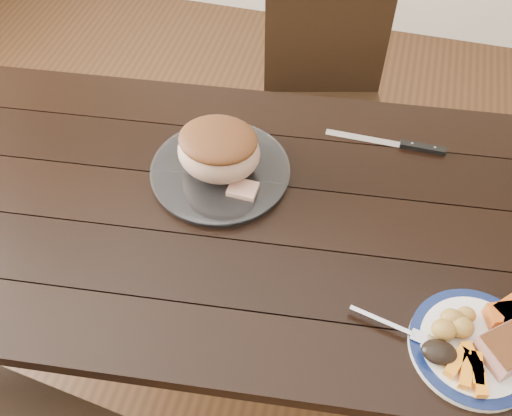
% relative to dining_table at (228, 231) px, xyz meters
% --- Properties ---
extents(ground, '(4.00, 4.00, 0.00)m').
position_rel_dining_table_xyz_m(ground, '(-0.00, 0.00, -0.66)').
color(ground, '#472B16').
rests_on(ground, ground).
extents(dining_table, '(1.69, 1.07, 0.75)m').
position_rel_dining_table_xyz_m(dining_table, '(0.00, 0.00, 0.00)').
color(dining_table, black).
rests_on(dining_table, ground).
extents(chair_far, '(0.52, 0.52, 0.93)m').
position_rel_dining_table_xyz_m(chair_far, '(0.13, 0.74, -0.13)').
color(chair_far, black).
rests_on(chair_far, ground).
extents(dinner_plate, '(0.26, 0.26, 0.02)m').
position_rel_dining_table_xyz_m(dinner_plate, '(0.59, -0.23, 0.10)').
color(dinner_plate, white).
rests_on(dinner_plate, dining_table).
extents(plate_rim, '(0.26, 0.26, 0.02)m').
position_rel_dining_table_xyz_m(plate_rim, '(0.59, -0.23, 0.11)').
color(plate_rim, '#0E1A48').
rests_on(plate_rim, dinner_plate).
extents(serving_platter, '(0.35, 0.35, 0.02)m').
position_rel_dining_table_xyz_m(serving_platter, '(-0.05, 0.10, 0.10)').
color(serving_platter, white).
rests_on(serving_platter, dining_table).
extents(pork_slice, '(0.14, 0.13, 0.05)m').
position_rel_dining_table_xyz_m(pork_slice, '(0.65, -0.23, 0.14)').
color(pork_slice, tan).
rests_on(pork_slice, dinner_plate).
extents(roasted_potatoes, '(0.09, 0.09, 0.04)m').
position_rel_dining_table_xyz_m(roasted_potatoes, '(0.54, -0.20, 0.13)').
color(roasted_potatoes, gold).
rests_on(roasted_potatoes, dinner_plate).
extents(carrot_batons, '(0.08, 0.11, 0.02)m').
position_rel_dining_table_xyz_m(carrot_batons, '(0.58, -0.28, 0.12)').
color(carrot_batons, orange).
rests_on(carrot_batons, dinner_plate).
extents(pumpkin_wedges, '(0.10, 0.09, 0.04)m').
position_rel_dining_table_xyz_m(pumpkin_wedges, '(0.65, -0.16, 0.13)').
color(pumpkin_wedges, orange).
rests_on(pumpkin_wedges, dinner_plate).
extents(dark_mushroom, '(0.07, 0.05, 0.03)m').
position_rel_dining_table_xyz_m(dark_mushroom, '(0.52, -0.27, 0.13)').
color(dark_mushroom, black).
rests_on(dark_mushroom, dinner_plate).
extents(fork, '(0.18, 0.06, 0.00)m').
position_rel_dining_table_xyz_m(fork, '(0.43, -0.23, 0.11)').
color(fork, silver).
rests_on(fork, dinner_plate).
extents(roast_joint, '(0.21, 0.18, 0.13)m').
position_rel_dining_table_xyz_m(roast_joint, '(-0.05, 0.10, 0.18)').
color(roast_joint, tan).
rests_on(roast_joint, serving_platter).
extents(cut_slice, '(0.07, 0.06, 0.02)m').
position_rel_dining_table_xyz_m(cut_slice, '(0.03, 0.05, 0.12)').
color(cut_slice, tan).
rests_on(cut_slice, serving_platter).
extents(carving_knife, '(0.32, 0.02, 0.01)m').
position_rel_dining_table_xyz_m(carving_knife, '(0.41, 0.32, 0.10)').
color(carving_knife, silver).
rests_on(carving_knife, dining_table).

